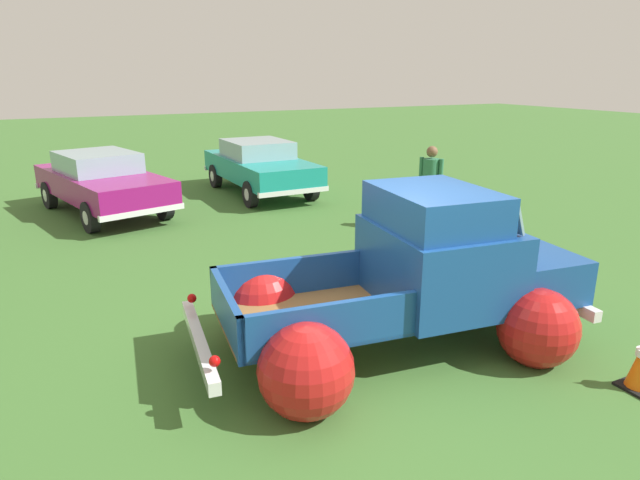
% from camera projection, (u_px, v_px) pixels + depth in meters
% --- Properties ---
extents(ground_plane, '(80.00, 80.00, 0.00)m').
position_uv_depth(ground_plane, '(387.00, 346.00, 6.73)').
color(ground_plane, '#3D6B2D').
extents(vintage_pickup_truck, '(4.80, 3.16, 1.96)m').
position_uv_depth(vintage_pickup_truck, '(418.00, 285.00, 6.64)').
color(vintage_pickup_truck, black).
rests_on(vintage_pickup_truck, ground).
extents(show_car_0, '(2.87, 4.76, 1.43)m').
position_uv_depth(show_car_0, '(102.00, 181.00, 12.83)').
color(show_car_0, black).
rests_on(show_car_0, ground).
extents(show_car_1, '(1.96, 4.44, 1.43)m').
position_uv_depth(show_car_1, '(260.00, 165.00, 14.99)').
color(show_car_1, black).
rests_on(show_car_1, ground).
extents(spectator_0, '(0.46, 0.51, 1.75)m').
position_uv_depth(spectator_0, '(430.00, 182.00, 11.50)').
color(spectator_0, navy).
rests_on(spectator_0, ground).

